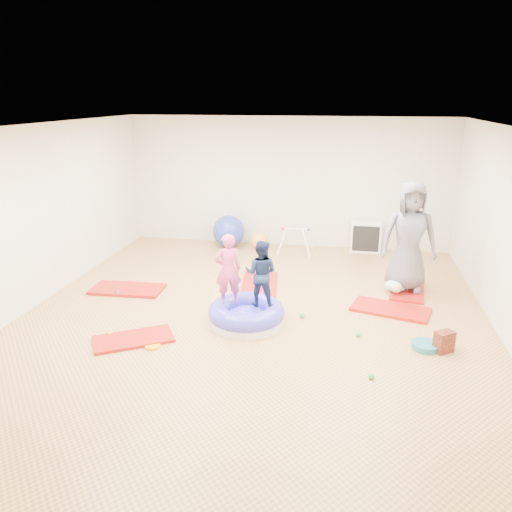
# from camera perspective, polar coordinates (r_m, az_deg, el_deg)

# --- Properties ---
(room) EXTENTS (7.01, 8.01, 2.81)m
(room) POSITION_cam_1_polar(r_m,az_deg,el_deg) (7.09, -0.45, 3.11)
(room) COLOR tan
(room) RESTS_ON ground
(gym_mat_front_left) EXTENTS (1.18, 1.01, 0.04)m
(gym_mat_front_left) POSITION_cam_1_polar(r_m,az_deg,el_deg) (7.14, -13.85, -9.20)
(gym_mat_front_left) COLOR #AE030D
(gym_mat_front_left) RESTS_ON ground
(gym_mat_mid_left) EXTENTS (1.24, 0.66, 0.05)m
(gym_mat_mid_left) POSITION_cam_1_polar(r_m,az_deg,el_deg) (8.89, -14.49, -3.69)
(gym_mat_mid_left) COLOR #AE030D
(gym_mat_mid_left) RESTS_ON ground
(gym_mat_center_back) EXTENTS (0.75, 1.27, 0.05)m
(gym_mat_center_back) POSITION_cam_1_polar(r_m,az_deg,el_deg) (8.82, 0.40, -3.28)
(gym_mat_center_back) COLOR #AE030D
(gym_mat_center_back) RESTS_ON ground
(gym_mat_right) EXTENTS (1.28, 0.88, 0.05)m
(gym_mat_right) POSITION_cam_1_polar(r_m,az_deg,el_deg) (8.10, 15.11, -5.91)
(gym_mat_right) COLOR #AE030D
(gym_mat_right) RESTS_ON ground
(gym_mat_rear_right) EXTENTS (0.68, 1.15, 0.05)m
(gym_mat_rear_right) POSITION_cam_1_polar(r_m,az_deg,el_deg) (8.96, 16.91, -3.75)
(gym_mat_rear_right) COLOR #AE030D
(gym_mat_rear_right) RESTS_ON ground
(inflatable_cushion) EXTENTS (1.13, 1.13, 0.36)m
(inflatable_cushion) POSITION_cam_1_polar(r_m,az_deg,el_deg) (7.38, -1.10, -6.70)
(inflatable_cushion) COLOR silver
(inflatable_cushion) RESTS_ON ground
(child_pink) EXTENTS (0.46, 0.39, 1.07)m
(child_pink) POSITION_cam_1_polar(r_m,az_deg,el_deg) (7.19, -3.22, -1.19)
(child_pink) COLOR #D0437C
(child_pink) RESTS_ON inflatable_cushion
(child_navy) EXTENTS (0.51, 0.41, 0.99)m
(child_navy) POSITION_cam_1_polar(r_m,az_deg,el_deg) (7.15, 0.57, -1.61)
(child_navy) COLOR #132144
(child_navy) RESTS_ON inflatable_cushion
(adult_caregiver) EXTENTS (0.94, 0.65, 1.84)m
(adult_caregiver) POSITION_cam_1_polar(r_m,az_deg,el_deg) (8.66, 17.10, 2.09)
(adult_caregiver) COLOR #595760
(adult_caregiver) RESTS_ON gym_mat_rear_right
(infant) EXTENTS (0.36, 0.36, 0.21)m
(infant) POSITION_cam_1_polar(r_m,az_deg,el_deg) (8.71, 15.66, -3.35)
(infant) COLOR #9EDDF8
(infant) RESTS_ON gym_mat_rear_right
(ball_pit_balls) EXTENTS (4.77, 3.04, 0.07)m
(ball_pit_balls) POSITION_cam_1_polar(r_m,az_deg,el_deg) (7.50, 1.84, -7.16)
(ball_pit_balls) COLOR orange
(ball_pit_balls) RESTS_ON ground
(exercise_ball_blue) EXTENTS (0.70, 0.70, 0.70)m
(exercise_ball_blue) POSITION_cam_1_polar(r_m,az_deg,el_deg) (11.02, -3.14, 2.84)
(exercise_ball_blue) COLOR #253BA4
(exercise_ball_blue) RESTS_ON ground
(exercise_ball_orange) EXTENTS (0.36, 0.36, 0.36)m
(exercise_ball_orange) POSITION_cam_1_polar(r_m,az_deg,el_deg) (10.88, 0.35, 1.75)
(exercise_ball_orange) COLOR #FF9E33
(exercise_ball_orange) RESTS_ON ground
(infant_play_gym) EXTENTS (0.72, 0.68, 0.55)m
(infant_play_gym) POSITION_cam_1_polar(r_m,az_deg,el_deg) (10.54, 4.51, 2.21)
(infant_play_gym) COLOR white
(infant_play_gym) RESTS_ON ground
(cube_shelf) EXTENTS (0.64, 0.32, 0.64)m
(cube_shelf) POSITION_cam_1_polar(r_m,az_deg,el_deg) (10.92, 12.42, 2.13)
(cube_shelf) COLOR white
(cube_shelf) RESTS_ON ground
(balance_disc) EXTENTS (0.37, 0.37, 0.08)m
(balance_disc) POSITION_cam_1_polar(r_m,az_deg,el_deg) (7.09, 18.79, -9.70)
(balance_disc) COLOR #236B7B
(balance_disc) RESTS_ON ground
(backpack) EXTENTS (0.29, 0.27, 0.29)m
(backpack) POSITION_cam_1_polar(r_m,az_deg,el_deg) (7.04, 20.69, -9.16)
(backpack) COLOR #AB3D23
(backpack) RESTS_ON ground
(yellow_toy) EXTENTS (0.21, 0.21, 0.03)m
(yellow_toy) POSITION_cam_1_polar(r_m,az_deg,el_deg) (6.91, -11.73, -10.06)
(yellow_toy) COLOR orange
(yellow_toy) RESTS_ON ground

